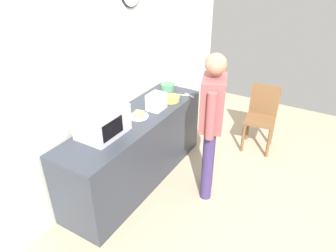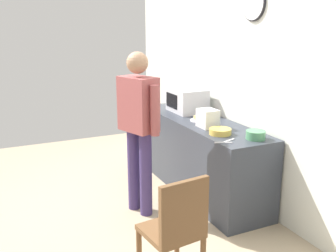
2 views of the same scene
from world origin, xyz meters
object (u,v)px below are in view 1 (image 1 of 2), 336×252
(fork_utensil, at_px, (189,95))
(spoon_utensil, at_px, (183,95))
(toaster, at_px, (156,102))
(sandwich_plate, at_px, (139,115))
(cereal_bowl, at_px, (168,87))
(microwave, at_px, (102,122))
(salad_bowl, at_px, (171,99))
(wooden_chair, at_px, (262,114))
(person_standing, at_px, (212,118))

(fork_utensil, distance_m, spoon_utensil, 0.09)
(toaster, xyz_separation_m, fork_utensil, (0.56, -0.16, -0.10))
(sandwich_plate, relative_size, cereal_bowl, 1.19)
(fork_utensil, xyz_separation_m, spoon_utensil, (-0.03, 0.08, 0.00))
(microwave, bearing_deg, cereal_bowl, 1.18)
(cereal_bowl, height_order, toaster, toaster)
(microwave, relative_size, fork_utensil, 2.94)
(microwave, distance_m, fork_utensil, 1.40)
(salad_bowl, relative_size, cereal_bowl, 1.19)
(salad_bowl, bearing_deg, sandwich_plate, 170.60)
(cereal_bowl, bearing_deg, toaster, -161.95)
(toaster, bearing_deg, cereal_bowl, 18.05)
(microwave, height_order, salad_bowl, microwave)
(salad_bowl, distance_m, cereal_bowl, 0.37)
(toaster, distance_m, spoon_utensil, 0.55)
(toaster, bearing_deg, fork_utensil, -16.20)
(fork_utensil, height_order, wooden_chair, wooden_chair)
(cereal_bowl, xyz_separation_m, toaster, (-0.59, -0.19, 0.06))
(toaster, relative_size, wooden_chair, 0.23)
(fork_utensil, distance_m, person_standing, 0.91)
(cereal_bowl, height_order, spoon_utensil, cereal_bowl)
(microwave, bearing_deg, sandwich_plate, -10.83)
(salad_bowl, relative_size, fork_utensil, 1.34)
(toaster, height_order, fork_utensil, toaster)
(microwave, distance_m, salad_bowl, 1.11)
(sandwich_plate, xyz_separation_m, cereal_bowl, (0.87, 0.13, 0.02))
(spoon_utensil, height_order, wooden_chair, wooden_chair)
(spoon_utensil, relative_size, person_standing, 0.10)
(fork_utensil, relative_size, wooden_chair, 0.18)
(salad_bowl, distance_m, spoon_utensil, 0.25)
(toaster, distance_m, fork_utensil, 0.59)
(fork_utensil, relative_size, spoon_utensil, 1.00)
(salad_bowl, bearing_deg, fork_utensil, -26.97)
(microwave, height_order, spoon_utensil, microwave)
(person_standing, bearing_deg, toaster, 82.39)
(cereal_bowl, bearing_deg, fork_utensil, -94.61)
(sandwich_plate, relative_size, salad_bowl, 1.01)
(microwave, bearing_deg, person_standing, -53.72)
(sandwich_plate, bearing_deg, salad_bowl, -9.40)
(sandwich_plate, xyz_separation_m, wooden_chair, (1.52, -1.07, -0.38))
(microwave, xyz_separation_m, sandwich_plate, (0.51, -0.10, -0.13))
(spoon_utensil, relative_size, wooden_chair, 0.18)
(fork_utensil, bearing_deg, salad_bowl, 153.03)
(toaster, distance_m, person_standing, 0.78)
(wooden_chair, bearing_deg, person_standing, 170.11)
(microwave, relative_size, salad_bowl, 2.19)
(sandwich_plate, bearing_deg, wooden_chair, -35.19)
(sandwich_plate, distance_m, person_standing, 0.86)
(cereal_bowl, bearing_deg, person_standing, -125.87)
(person_standing, height_order, wooden_chair, person_standing)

